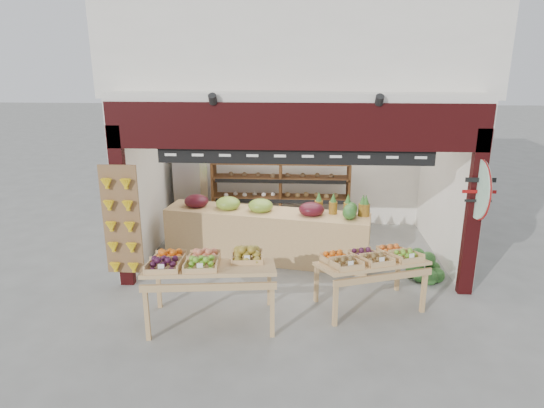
{
  "coord_description": "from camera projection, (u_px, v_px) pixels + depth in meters",
  "views": [
    {
      "loc": [
        0.09,
        -8.26,
        3.66
      ],
      "look_at": [
        -0.39,
        -0.2,
        1.17
      ],
      "focal_mm": 32.0,
      "sensor_mm": 36.0,
      "label": 1
    }
  ],
  "objects": [
    {
      "name": "mid_counter",
      "position": [
        266.0,
        233.0,
        8.94
      ],
      "size": [
        3.81,
        1.37,
        1.16
      ],
      "color": "tan",
      "rests_on": "ground"
    },
    {
      "name": "refrigerator",
      "position": [
        191.0,
        191.0,
        10.46
      ],
      "size": [
        0.83,
        0.83,
        1.68
      ],
      "primitive_type": "cube",
      "rotation": [
        0.0,
        0.0,
        0.32
      ],
      "color": "silver",
      "rests_on": "ground"
    },
    {
      "name": "display_table_left",
      "position": [
        202.0,
        264.0,
        6.73
      ],
      "size": [
        1.88,
        1.18,
        1.11
      ],
      "color": "tan",
      "rests_on": "ground"
    },
    {
      "name": "banana_board",
      "position": [
        121.0,
        223.0,
        7.67
      ],
      "size": [
        0.6,
        0.15,
        1.8
      ],
      "color": "brown",
      "rests_on": "ground"
    },
    {
      "name": "back_shelving",
      "position": [
        281.0,
        179.0,
        10.21
      ],
      "size": [
        2.9,
        0.48,
        1.8
      ],
      "color": "brown",
      "rests_on": "ground"
    },
    {
      "name": "gift_sign",
      "position": [
        479.0,
        189.0,
        7.2
      ],
      "size": [
        0.04,
        0.93,
        0.92
      ],
      "color": "#C1F2D3",
      "rests_on": "ground"
    },
    {
      "name": "ground",
      "position": [
        294.0,
        262.0,
        8.96
      ],
      "size": [
        60.0,
        60.0,
        0.0
      ],
      "primitive_type": "plane",
      "color": "slate",
      "rests_on": "ground"
    },
    {
      "name": "watermelon_pile",
      "position": [
        424.0,
        269.0,
        8.23
      ],
      "size": [
        0.63,
        0.64,
        0.49
      ],
      "color": "#174519",
      "rests_on": "ground"
    },
    {
      "name": "display_table_right",
      "position": [
        371.0,
        260.0,
        7.14
      ],
      "size": [
        1.72,
        1.3,
        0.98
      ],
      "color": "tan",
      "rests_on": "ground"
    },
    {
      "name": "cardboard_stack",
      "position": [
        221.0,
        242.0,
        9.23
      ],
      "size": [
        1.04,
        0.83,
        0.66
      ],
      "color": "beige",
      "rests_on": "ground"
    },
    {
      "name": "shop_structure",
      "position": [
        298.0,
        41.0,
        9.35
      ],
      "size": [
        6.36,
        5.12,
        5.4
      ],
      "color": "white",
      "rests_on": "ground"
    }
  ]
}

